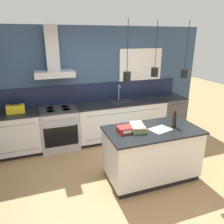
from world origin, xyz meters
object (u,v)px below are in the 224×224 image
object	(u,v)px
book_stack	(138,128)
bottle_on_island	(174,120)
oven_range	(59,128)
dishwasher	(170,114)
yellow_toolbox	(16,109)
red_supply_box	(125,130)

from	to	relation	value
book_stack	bottle_on_island	bearing A→B (deg)	-6.44
oven_range	book_stack	distance (m)	2.02
oven_range	book_stack	bearing A→B (deg)	-55.56
dishwasher	yellow_toolbox	distance (m)	3.70
bottle_on_island	red_supply_box	xyz separation A→B (m)	(-0.87, 0.08, -0.08)
dishwasher	red_supply_box	world-z (taller)	red_supply_box
oven_range	dishwasher	bearing A→B (deg)	0.09
oven_range	bottle_on_island	bearing A→B (deg)	-43.88
bottle_on_island	oven_range	bearing A→B (deg)	136.12
red_supply_box	yellow_toolbox	bearing A→B (deg)	136.63
red_supply_box	yellow_toolbox	size ratio (longest dim) A/B	0.69
bottle_on_island	red_supply_box	distance (m)	0.87
book_stack	yellow_toolbox	distance (m)	2.51
oven_range	dishwasher	distance (m)	2.84
bottle_on_island	yellow_toolbox	bearing A→B (deg)	146.75
bottle_on_island	dishwasher	bearing A→B (deg)	57.15
dishwasher	bottle_on_island	bearing A→B (deg)	-122.85
dishwasher	book_stack	xyz separation A→B (m)	(-1.73, -1.61, 0.50)
book_stack	oven_range	bearing A→B (deg)	124.44
dishwasher	red_supply_box	xyz separation A→B (m)	(-1.96, -1.61, 0.50)
yellow_toolbox	oven_range	bearing A→B (deg)	-0.30
dishwasher	book_stack	distance (m)	2.42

